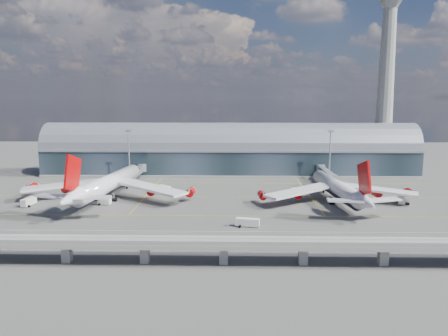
{
  "coord_description": "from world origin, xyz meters",
  "views": [
    {
      "loc": [
        2.48,
        -160.16,
        41.59
      ],
      "look_at": [
        -1.41,
        10.0,
        14.0
      ],
      "focal_mm": 35.0,
      "sensor_mm": 36.0,
      "label": 1
    }
  ],
  "objects_px": {
    "floodlight_mast_right": "(330,155)",
    "service_truck_2": "(248,222)",
    "floodlight_mast_left": "(129,154)",
    "airliner_left": "(107,184)",
    "cargo_train_0": "(62,234)",
    "service_truck_0": "(29,202)",
    "control_tower": "(386,79)",
    "service_truck_1": "(104,201)",
    "cargo_train_1": "(337,237)",
    "service_truck_5": "(164,189)",
    "airliner_right": "(339,189)",
    "service_truck_4": "(296,191)",
    "service_truck_3": "(402,199)"
  },
  "relations": [
    {
      "from": "floodlight_mast_right",
      "to": "service_truck_2",
      "type": "xyz_separation_m",
      "value": [
        -43.0,
        -77.99,
        -12.18
      ]
    },
    {
      "from": "floodlight_mast_left",
      "to": "airliner_left",
      "type": "relative_size",
      "value": 0.34
    },
    {
      "from": "cargo_train_0",
      "to": "floodlight_mast_left",
      "type": "bearing_deg",
      "value": -8.28
    },
    {
      "from": "floodlight_mast_left",
      "to": "service_truck_0",
      "type": "xyz_separation_m",
      "value": [
        -27.07,
        -52.19,
        -12.05
      ]
    },
    {
      "from": "control_tower",
      "to": "service_truck_1",
      "type": "xyz_separation_m",
      "value": [
        -133.15,
        -77.87,
        -50.16
      ]
    },
    {
      "from": "service_truck_0",
      "to": "floodlight_mast_right",
      "type": "bearing_deg",
      "value": 29.61
    },
    {
      "from": "control_tower",
      "to": "cargo_train_1",
      "type": "height_order",
      "value": "control_tower"
    },
    {
      "from": "service_truck_0",
      "to": "service_truck_2",
      "type": "bearing_deg",
      "value": -9.78
    },
    {
      "from": "floodlight_mast_right",
      "to": "service_truck_5",
      "type": "xyz_separation_m",
      "value": [
        -78.26,
        -27.43,
        -12.01
      ]
    },
    {
      "from": "floodlight_mast_right",
      "to": "airliner_right",
      "type": "height_order",
      "value": "floodlight_mast_right"
    },
    {
      "from": "cargo_train_0",
      "to": "airliner_left",
      "type": "bearing_deg",
      "value": -8.85
    },
    {
      "from": "service_truck_2",
      "to": "cargo_train_1",
      "type": "bearing_deg",
      "value": -106.16
    },
    {
      "from": "floodlight_mast_left",
      "to": "floodlight_mast_right",
      "type": "bearing_deg",
      "value": 0.0
    },
    {
      "from": "service_truck_1",
      "to": "service_truck_2",
      "type": "bearing_deg",
      "value": -107.25
    },
    {
      "from": "service_truck_0",
      "to": "service_truck_4",
      "type": "xyz_separation_m",
      "value": [
        106.67,
        22.26,
        -0.22
      ]
    },
    {
      "from": "floodlight_mast_right",
      "to": "service_truck_1",
      "type": "relative_size",
      "value": 4.78
    },
    {
      "from": "airliner_right",
      "to": "service_truck_1",
      "type": "xyz_separation_m",
      "value": [
        -92.32,
        -5.47,
        -4.04
      ]
    },
    {
      "from": "airliner_right",
      "to": "service_truck_4",
      "type": "bearing_deg",
      "value": 129.25
    },
    {
      "from": "floodlight_mast_right",
      "to": "service_truck_1",
      "type": "bearing_deg",
      "value": -153.06
    },
    {
      "from": "airliner_left",
      "to": "service_truck_4",
      "type": "relative_size",
      "value": 14.83
    },
    {
      "from": "service_truck_0",
      "to": "cargo_train_0",
      "type": "xyz_separation_m",
      "value": [
        27.45,
        -36.8,
        -0.82
      ]
    },
    {
      "from": "airliner_left",
      "to": "service_truck_5",
      "type": "relative_size",
      "value": 11.79
    },
    {
      "from": "control_tower",
      "to": "service_truck_0",
      "type": "distance_m",
      "value": 187.62
    },
    {
      "from": "service_truck_5",
      "to": "cargo_train_1",
      "type": "height_order",
      "value": "service_truck_5"
    },
    {
      "from": "airliner_right",
      "to": "service_truck_0",
      "type": "bearing_deg",
      "value": 177.76
    },
    {
      "from": "floodlight_mast_left",
      "to": "cargo_train_1",
      "type": "height_order",
      "value": "floodlight_mast_left"
    },
    {
      "from": "service_truck_1",
      "to": "cargo_train_0",
      "type": "height_order",
      "value": "service_truck_1"
    },
    {
      "from": "floodlight_mast_right",
      "to": "airliner_left",
      "type": "relative_size",
      "value": 0.34
    },
    {
      "from": "control_tower",
      "to": "service_truck_3",
      "type": "bearing_deg",
      "value": -102.23
    },
    {
      "from": "airliner_right",
      "to": "cargo_train_1",
      "type": "relative_size",
      "value": 8.3
    },
    {
      "from": "service_truck_3",
      "to": "floodlight_mast_right",
      "type": "bearing_deg",
      "value": 134.37
    },
    {
      "from": "airliner_right",
      "to": "service_truck_1",
      "type": "relative_size",
      "value": 12.47
    },
    {
      "from": "service_truck_1",
      "to": "cargo_train_1",
      "type": "distance_m",
      "value": 91.05
    },
    {
      "from": "cargo_train_1",
      "to": "cargo_train_0",
      "type": "bearing_deg",
      "value": 105.49
    },
    {
      "from": "service_truck_0",
      "to": "service_truck_4",
      "type": "height_order",
      "value": "service_truck_0"
    },
    {
      "from": "airliner_right",
      "to": "service_truck_3",
      "type": "xyz_separation_m",
      "value": [
        24.98,
        -0.75,
        -3.87
      ]
    },
    {
      "from": "service_truck_2",
      "to": "service_truck_3",
      "type": "relative_size",
      "value": 1.11
    },
    {
      "from": "floodlight_mast_right",
      "to": "service_truck_2",
      "type": "bearing_deg",
      "value": -118.87
    },
    {
      "from": "service_truck_0",
      "to": "service_truck_3",
      "type": "height_order",
      "value": "service_truck_3"
    },
    {
      "from": "control_tower",
      "to": "cargo_train_0",
      "type": "height_order",
      "value": "control_tower"
    },
    {
      "from": "floodlight_mast_left",
      "to": "cargo_train_0",
      "type": "height_order",
      "value": "floodlight_mast_left"
    },
    {
      "from": "cargo_train_1",
      "to": "service_truck_2",
      "type": "bearing_deg",
      "value": 80.19
    },
    {
      "from": "service_truck_3",
      "to": "service_truck_1",
      "type": "bearing_deg",
      "value": -156.3
    },
    {
      "from": "control_tower",
      "to": "service_truck_1",
      "type": "height_order",
      "value": "control_tower"
    },
    {
      "from": "airliner_right",
      "to": "service_truck_4",
      "type": "height_order",
      "value": "airliner_right"
    },
    {
      "from": "airliner_right",
      "to": "service_truck_2",
      "type": "bearing_deg",
      "value": -143.81
    },
    {
      "from": "service_truck_4",
      "to": "cargo_train_0",
      "type": "xyz_separation_m",
      "value": [
        -79.21,
        -59.07,
        -0.59
      ]
    },
    {
      "from": "service_truck_2",
      "to": "service_truck_5",
      "type": "height_order",
      "value": "service_truck_5"
    },
    {
      "from": "service_truck_3",
      "to": "service_truck_4",
      "type": "distance_m",
      "value": 42.38
    },
    {
      "from": "airliner_right",
      "to": "service_truck_1",
      "type": "bearing_deg",
      "value": 177.48
    }
  ]
}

